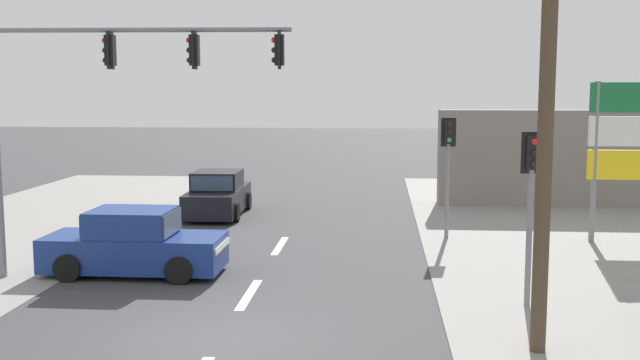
{
  "coord_description": "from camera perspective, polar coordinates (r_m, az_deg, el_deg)",
  "views": [
    {
      "loc": [
        2.77,
        -12.49,
        4.42
      ],
      "look_at": [
        1.45,
        4.0,
        2.37
      ],
      "focal_mm": 42.0,
      "sensor_mm": 36.0,
      "label": 1
    }
  ],
  "objects": [
    {
      "name": "sedan_kerbside_parked",
      "position": [
        18.39,
        -13.97,
        -4.82
      ],
      "size": [
        4.25,
        1.91,
        1.56
      ],
      "color": "navy",
      "rests_on": "ground"
    },
    {
      "name": "lane_dash_mid",
      "position": [
        16.35,
        -5.42,
        -8.66
      ],
      "size": [
        0.2,
        2.4,
        0.01
      ],
      "primitive_type": "cube",
      "color": "silver",
      "rests_on": "ground"
    },
    {
      "name": "pedestal_signal_far_median",
      "position": [
        22.12,
        9.73,
        1.75
      ],
      "size": [
        0.44,
        0.3,
        3.56
      ],
      "color": "slate",
      "rests_on": "ground"
    },
    {
      "name": "utility_pole_foreground_right",
      "position": [
        12.67,
        16.4,
        9.85
      ],
      "size": [
        3.78,
        0.5,
        9.48
      ],
      "color": "#4C3D2B",
      "rests_on": "ground"
    },
    {
      "name": "ground_plane",
      "position": [
        13.54,
        -7.66,
        -12.07
      ],
      "size": [
        140.0,
        140.0,
        0.0
      ],
      "primitive_type": "plane",
      "color": "#3A3A3D"
    },
    {
      "name": "traffic_signal_mast",
      "position": [
        17.72,
        -16.64,
        6.54
      ],
      "size": [
        6.89,
        0.58,
        6.0
      ],
      "color": "slate",
      "rests_on": "ground"
    },
    {
      "name": "shopfront_wall_far",
      "position": [
        29.77,
        20.61,
        1.54
      ],
      "size": [
        12.0,
        1.0,
        3.6
      ],
      "primitive_type": "cube",
      "color": "gray",
      "rests_on": "ground"
    },
    {
      "name": "sedan_crossing_left",
      "position": [
        26.26,
        -7.79,
        -1.16
      ],
      "size": [
        1.97,
        4.28,
        1.56
      ],
      "color": "black",
      "rests_on": "ground"
    },
    {
      "name": "lane_dash_far",
      "position": [
        21.14,
        -3.07,
        -5.02
      ],
      "size": [
        0.2,
        2.4,
        0.01
      ],
      "primitive_type": "cube",
      "color": "silver",
      "rests_on": "ground"
    },
    {
      "name": "shopping_plaza_sign",
      "position": [
        22.81,
        22.32,
        2.91
      ],
      "size": [
        2.1,
        0.16,
        4.6
      ],
      "color": "slate",
      "rests_on": "ground"
    },
    {
      "name": "pedestal_signal_right_kerb",
      "position": [
        15.52,
        15.77,
        -0.63
      ],
      "size": [
        0.44,
        0.3,
        3.56
      ],
      "color": "slate",
      "rests_on": "ground"
    }
  ]
}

